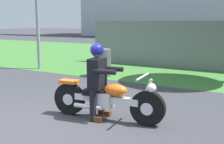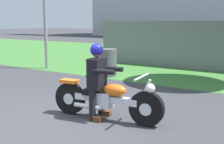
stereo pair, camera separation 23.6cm
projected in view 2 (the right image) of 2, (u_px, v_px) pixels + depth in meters
The scene contains 6 objects.
ground at pixel (48, 123), 5.06m from camera, with size 120.00×120.00×0.00m, color #38383D.
grass_verge at pixel (206, 61), 13.15m from camera, with size 60.00×12.00×0.01m, color #3D7533.
motorcycle_lead at pixel (106, 99), 5.18m from camera, with size 2.16×0.67×0.86m.
rider_lead at pixel (98, 75), 5.18m from camera, with size 0.59×0.51×1.39m.
trash_can at pixel (108, 63), 9.36m from camera, with size 0.56×0.56×0.90m, color #595E5B.
fence_segment at pixel (178, 45), 11.03m from camera, with size 7.00×0.06×1.80m, color slate.
Camera 2 is at (3.61, -3.40, 1.75)m, focal length 46.05 mm.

